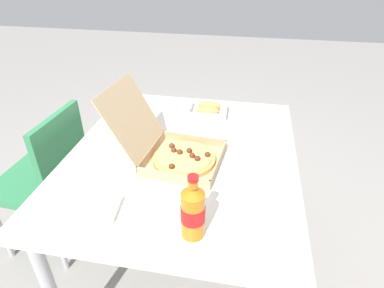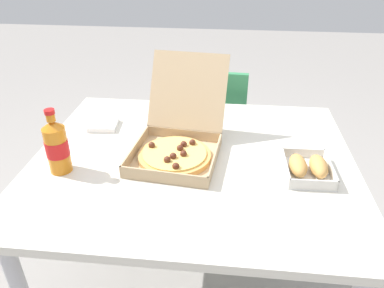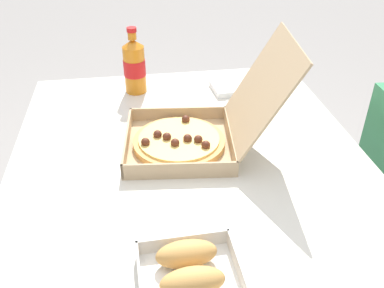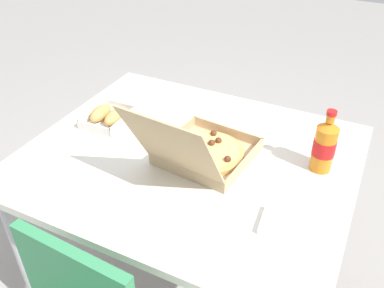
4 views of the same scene
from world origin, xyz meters
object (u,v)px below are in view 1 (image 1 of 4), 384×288
at_px(napkin_pile, 102,208).
at_px(chair, 48,175).
at_px(pizza_box_open, 175,152).
at_px(bread_side_box, 209,109).
at_px(cola_bottle, 193,211).
at_px(paper_menu, 146,110).

bearing_deg(napkin_pile, chair, 51.20).
bearing_deg(pizza_box_open, bread_side_box, -9.52).
relative_size(pizza_box_open, bread_side_box, 2.39).
xyz_separation_m(pizza_box_open, bread_side_box, (0.44, -0.07, -0.02)).
relative_size(cola_bottle, napkin_pile, 2.04).
distance_m(pizza_box_open, bread_side_box, 0.45).
height_order(pizza_box_open, cola_bottle, pizza_box_open).
xyz_separation_m(chair, cola_bottle, (-0.46, -0.84, 0.34)).
distance_m(paper_menu, napkin_pile, 0.76).
xyz_separation_m(bread_side_box, paper_menu, (-0.02, 0.33, -0.02)).
bearing_deg(napkin_pile, paper_menu, 6.22).
height_order(chair, pizza_box_open, pizza_box_open).
bearing_deg(paper_menu, chair, 137.06).
relative_size(chair, napkin_pile, 7.55).
bearing_deg(chair, paper_menu, -52.38).
bearing_deg(cola_bottle, paper_menu, 26.58).
bearing_deg(paper_menu, napkin_pile, -164.35).
xyz_separation_m(chair, pizza_box_open, (-0.09, -0.70, 0.29)).
height_order(chair, napkin_pile, chair).
height_order(cola_bottle, napkin_pile, cola_bottle).
distance_m(chair, paper_menu, 0.60).
height_order(pizza_box_open, paper_menu, pizza_box_open).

